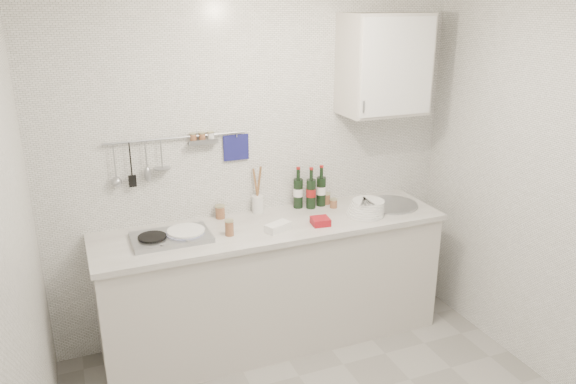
% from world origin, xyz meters
% --- Properties ---
extents(back_wall, '(3.00, 0.02, 2.50)m').
position_xyz_m(back_wall, '(0.00, 1.40, 1.25)').
color(back_wall, silver).
rests_on(back_wall, floor).
extents(wall_left, '(0.02, 2.80, 2.50)m').
position_xyz_m(wall_left, '(-1.50, 0.00, 1.25)').
color(wall_left, silver).
rests_on(wall_left, floor).
extents(wall_right, '(0.02, 2.80, 2.50)m').
position_xyz_m(wall_right, '(1.50, 0.00, 1.25)').
color(wall_right, silver).
rests_on(wall_right, floor).
extents(counter, '(2.44, 0.64, 0.96)m').
position_xyz_m(counter, '(0.01, 1.10, 0.43)').
color(counter, beige).
rests_on(counter, floor).
extents(wall_rail, '(0.98, 0.09, 0.34)m').
position_xyz_m(wall_rail, '(-0.60, 1.37, 1.43)').
color(wall_rail, '#93969B').
rests_on(wall_rail, back_wall).
extents(wall_cabinet, '(0.60, 0.38, 0.70)m').
position_xyz_m(wall_cabinet, '(0.90, 1.22, 1.95)').
color(wall_cabinet, beige).
rests_on(wall_cabinet, back_wall).
extents(plate_stack_hob, '(0.27, 0.27, 0.05)m').
position_xyz_m(plate_stack_hob, '(-0.61, 1.10, 0.95)').
color(plate_stack_hob, '#454E9C').
rests_on(plate_stack_hob, counter).
extents(plate_stack_sink, '(0.29, 0.28, 0.11)m').
position_xyz_m(plate_stack_sink, '(0.69, 1.01, 0.97)').
color(plate_stack_sink, white).
rests_on(plate_stack_sink, counter).
extents(wine_bottles, '(0.25, 0.12, 0.31)m').
position_xyz_m(wine_bottles, '(0.38, 1.30, 1.07)').
color(wine_bottles, black).
rests_on(wine_bottles, counter).
extents(butter_dish, '(0.20, 0.15, 0.05)m').
position_xyz_m(butter_dish, '(-0.01, 0.97, 0.95)').
color(butter_dish, white).
rests_on(butter_dish, counter).
extents(strawberry_punnet, '(0.13, 0.13, 0.05)m').
position_xyz_m(strawberry_punnet, '(0.30, 0.96, 0.94)').
color(strawberry_punnet, '#B11322').
rests_on(strawberry_punnet, counter).
extents(utensil_crock, '(0.08, 0.08, 0.35)m').
position_xyz_m(utensil_crock, '(-0.02, 1.34, 1.00)').
color(utensil_crock, white).
rests_on(utensil_crock, counter).
extents(jar_a, '(0.07, 0.07, 0.10)m').
position_xyz_m(jar_a, '(-0.31, 1.34, 0.97)').
color(jar_a, brown).
rests_on(jar_a, counter).
extents(jar_b, '(0.07, 0.07, 0.09)m').
position_xyz_m(jar_b, '(0.51, 1.32, 0.96)').
color(jar_b, brown).
rests_on(jar_b, counter).
extents(jar_c, '(0.06, 0.06, 0.07)m').
position_xyz_m(jar_c, '(0.53, 1.22, 0.96)').
color(jar_c, brown).
rests_on(jar_c, counter).
extents(jar_d, '(0.06, 0.06, 0.11)m').
position_xyz_m(jar_d, '(-0.33, 1.02, 0.97)').
color(jar_d, brown).
rests_on(jar_d, counter).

